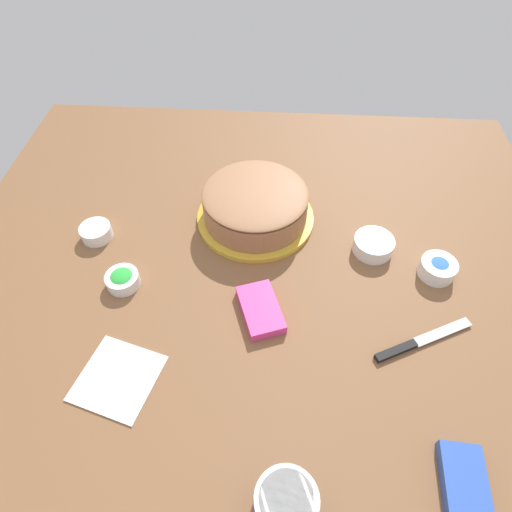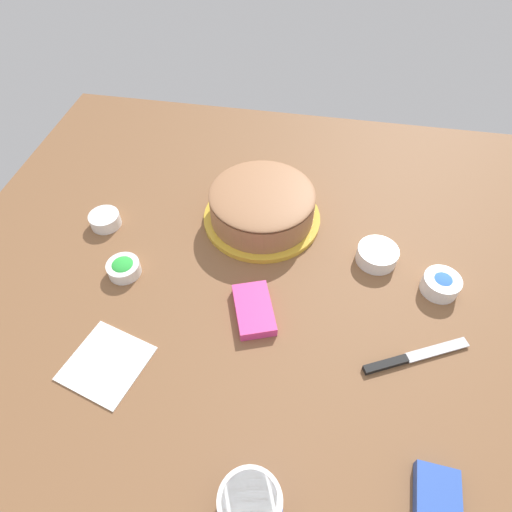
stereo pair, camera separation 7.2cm
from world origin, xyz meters
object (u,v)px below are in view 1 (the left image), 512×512
object	(u,v)px
sprinkle_bowl_yellow	(373,245)
candy_box_upper	(261,309)
spreading_knife	(415,343)
sprinkle_bowl_green	(122,279)
frosted_cake	(255,206)
sprinkle_bowl_orange	(96,232)
candy_box_lower	(465,489)
paper_napkin	(118,378)
sprinkle_bowl_blue	(438,268)
frosting_tub	(286,503)

from	to	relation	value
sprinkle_bowl_yellow	candy_box_upper	bearing A→B (deg)	-52.93
spreading_knife	sprinkle_bowl_green	size ratio (longest dim) A/B	2.83
frosted_cake	candy_box_upper	size ratio (longest dim) A/B	2.32
sprinkle_bowl_orange	candy_box_upper	xyz separation A→B (m)	(0.20, 0.43, -0.01)
frosted_cake	sprinkle_bowl_green	distance (m)	0.38
candy_box_lower	paper_napkin	world-z (taller)	candy_box_lower
frosted_cake	sprinkle_bowl_blue	distance (m)	0.47
frosting_tub	paper_napkin	bearing A→B (deg)	-121.32
candy_box_upper	paper_napkin	xyz separation A→B (m)	(0.17, -0.28, -0.01)
sprinkle_bowl_green	candy_box_upper	size ratio (longest dim) A/B	0.59
sprinkle_bowl_orange	candy_box_lower	size ratio (longest dim) A/B	0.55
frosting_tub	frosted_cake	bearing A→B (deg)	-172.11
sprinkle_bowl_blue	frosting_tub	bearing A→B (deg)	-34.04
sprinkle_bowl_yellow	candy_box_lower	size ratio (longest dim) A/B	0.69
sprinkle_bowl_yellow	candy_box_upper	size ratio (longest dim) A/B	0.74
frosting_tub	sprinkle_bowl_green	size ratio (longest dim) A/B	1.34
sprinkle_bowl_blue	candy_box_lower	xyz separation A→B (m)	(0.47, -0.05, -0.01)
candy_box_lower	candy_box_upper	world-z (taller)	same
sprinkle_bowl_green	candy_box_lower	world-z (taller)	sprinkle_bowl_green
sprinkle_bowl_yellow	candy_box_upper	xyz separation A→B (m)	(0.20, -0.27, -0.01)
candy_box_lower	candy_box_upper	size ratio (longest dim) A/B	1.08
spreading_knife	sprinkle_bowl_orange	distance (m)	0.81
sprinkle_bowl_green	paper_napkin	distance (m)	0.24
candy_box_lower	paper_napkin	bearing A→B (deg)	-100.11
sprinkle_bowl_yellow	sprinkle_bowl_orange	size ratio (longest dim) A/B	1.25
frosting_tub	paper_napkin	world-z (taller)	frosting_tub
sprinkle_bowl_orange	paper_napkin	size ratio (longest dim) A/B	0.52
sprinkle_bowl_yellow	sprinkle_bowl_orange	distance (m)	0.70
frosting_tub	spreading_knife	xyz separation A→B (m)	(-0.32, 0.27, -0.03)
sprinkle_bowl_yellow	sprinkle_bowl_orange	bearing A→B (deg)	-90.06
spreading_knife	paper_napkin	bearing A→B (deg)	-79.16
frosting_tub	paper_napkin	size ratio (longest dim) A/B	0.70
sprinkle_bowl_green	sprinkle_bowl_orange	xyz separation A→B (m)	(-0.15, -0.11, -0.00)
candy_box_lower	candy_box_upper	distance (m)	0.49
sprinkle_bowl_orange	candy_box_lower	distance (m)	0.96
frosted_cake	sprinkle_bowl_orange	world-z (taller)	frosted_cake
spreading_knife	paper_napkin	xyz separation A→B (m)	(0.12, -0.61, -0.00)
frosted_cake	candy_box_upper	xyz separation A→B (m)	(0.29, 0.03, -0.04)
candy_box_lower	frosting_tub	bearing A→B (deg)	-77.41
spreading_knife	candy_box_upper	bearing A→B (deg)	-99.96
candy_box_lower	paper_napkin	size ratio (longest dim) A/B	0.96
frosted_cake	candy_box_lower	world-z (taller)	frosted_cake
frosting_tub	sprinkle_bowl_yellow	distance (m)	0.62
frosted_cake	sprinkle_bowl_green	bearing A→B (deg)	-51.34
candy_box_lower	frosted_cake	bearing A→B (deg)	-143.90
frosting_tub	sprinkle_bowl_orange	distance (m)	0.76
sprinkle_bowl_yellow	sprinkle_bowl_orange	world-z (taller)	sprinkle_bowl_yellow
frosted_cake	candy_box_upper	world-z (taller)	frosted_cake
spreading_knife	candy_box_upper	xyz separation A→B (m)	(-0.06, -0.33, 0.01)
sprinkle_bowl_green	spreading_knife	bearing A→B (deg)	79.94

